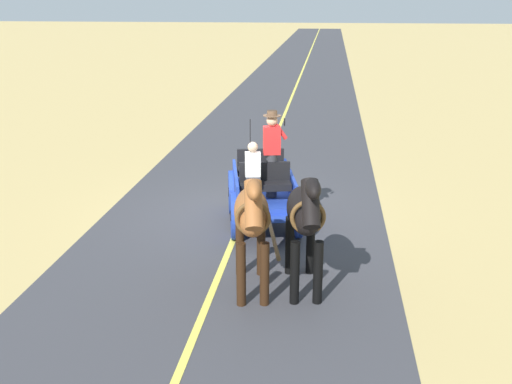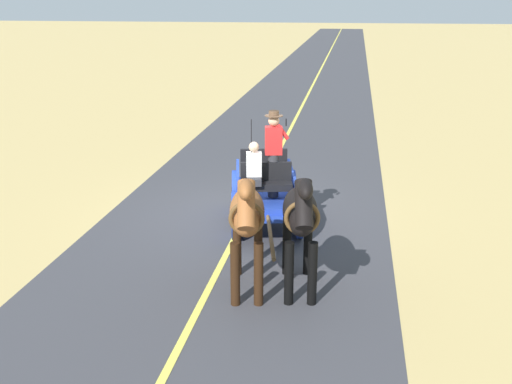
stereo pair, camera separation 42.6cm
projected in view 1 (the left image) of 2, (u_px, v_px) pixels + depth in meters
The scene contains 6 objects.
ground_plane at pixel (244, 214), 13.56m from camera, with size 200.00×200.00×0.00m, color tan.
road_surface at pixel (244, 214), 13.55m from camera, with size 6.16×160.00×0.01m, color #38383D.
road_centre_stripe at pixel (244, 213), 13.55m from camera, with size 0.12×160.00×0.00m, color #DBCC4C.
horse_drawn_carriage at pixel (263, 189), 12.64m from camera, with size 1.85×4.51×2.50m.
horse_near_side at pixel (305, 215), 9.63m from camera, with size 0.78×2.15×2.21m.
horse_off_side at pixel (252, 216), 9.58m from camera, with size 0.80×2.15×2.21m.
Camera 1 is at (-1.80, 12.62, 4.65)m, focal length 42.56 mm.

